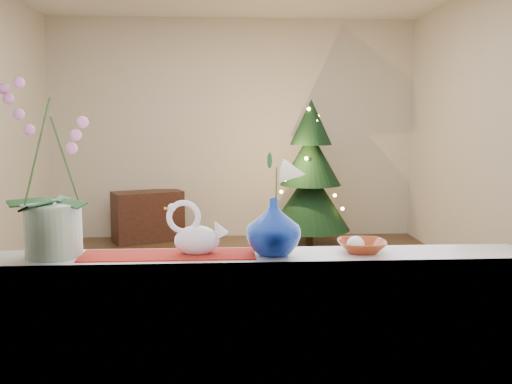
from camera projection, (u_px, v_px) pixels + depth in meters
ground at (241, 295)px, 4.79m from camera, size 5.00×5.00×0.00m
wall_back at (234, 129)px, 7.10m from camera, size 4.50×0.10×2.70m
wall_front at (265, 151)px, 2.14m from camera, size 4.50×0.10×2.70m
wall_right at (510, 134)px, 4.76m from camera, size 0.10×5.00×2.70m
window_apron at (264, 376)px, 2.30m from camera, size 2.20×0.08×0.88m
windowsill at (262, 259)px, 2.33m from camera, size 2.20×0.26×0.04m
window_frame at (264, 57)px, 2.13m from camera, size 2.22×0.06×1.60m
runner at (168, 255)px, 2.30m from camera, size 0.70×0.20×0.01m
orchid_pot at (51, 168)px, 2.25m from camera, size 0.29×0.29×0.71m
swan at (197, 229)px, 2.31m from camera, size 0.26×0.14×0.21m
blue_vase at (274, 222)px, 2.30m from camera, size 0.32×0.32×0.27m
lily at (274, 165)px, 2.28m from camera, size 0.15×0.08×0.20m
paperweight at (356, 245)px, 2.33m from camera, size 0.09×0.09×0.07m
amber_dish at (362, 247)px, 2.36m from camera, size 0.19×0.19×0.04m
xmas_tree at (310, 173)px, 6.59m from camera, size 0.98×0.98×1.70m
side_table at (148, 216)px, 6.91m from camera, size 0.90×0.69×0.61m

